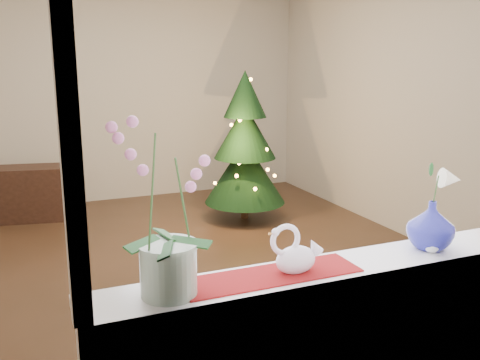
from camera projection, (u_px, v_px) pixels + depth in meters
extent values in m
plane|color=#342315|center=(186.00, 268.00, 4.49)|extent=(5.00, 5.00, 0.00)
cube|color=beige|center=(122.00, 89.00, 6.44)|extent=(4.50, 0.10, 2.70)
cube|color=beige|center=(382.00, 163.00, 1.95)|extent=(4.50, 0.10, 2.70)
cube|color=beige|center=(411.00, 98.00, 5.04)|extent=(0.10, 5.00, 2.70)
cube|color=white|center=(355.00, 266.00, 2.16)|extent=(2.20, 0.26, 0.04)
cube|color=maroon|center=(271.00, 275.00, 2.01)|extent=(0.70, 0.20, 0.01)
imported|color=navy|center=(431.00, 222.00, 2.28)|extent=(0.27, 0.27, 0.24)
sphere|color=white|center=(432.00, 244.00, 2.25)|extent=(0.09, 0.09, 0.07)
cube|color=black|center=(29.00, 193.00, 5.77)|extent=(0.84, 0.53, 0.58)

